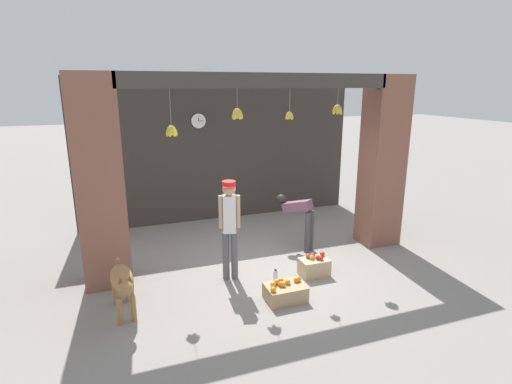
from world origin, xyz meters
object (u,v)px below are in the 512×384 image
fruit_crate_oranges (285,292)px  water_bottle (275,277)px  dog (122,281)px  worker_stooping (300,215)px  fruit_crate_apples (314,266)px  shopkeeper (230,223)px  wall_clock (198,121)px

fruit_crate_oranges → water_bottle: 0.51m
dog → worker_stooping: size_ratio=1.04×
fruit_crate_oranges → fruit_crate_apples: fruit_crate_apples is taller
dog → shopkeeper: (1.68, 0.52, 0.47)m
dog → worker_stooping: (3.29, 1.27, 0.18)m
dog → water_bottle: 2.34m
dog → worker_stooping: worker_stooping is taller
fruit_crate_oranges → worker_stooping: bearing=58.3°
fruit_crate_oranges → fruit_crate_apples: size_ratio=1.22×
shopkeeper → wall_clock: wall_clock is taller
shopkeeper → wall_clock: size_ratio=4.82×
worker_stooping → wall_clock: wall_clock is taller
wall_clock → dog: bearing=-117.6°
dog → worker_stooping: bearing=105.7°
fruit_crate_apples → wall_clock: (-1.17, 3.40, 2.17)m
water_bottle → shopkeeper: bearing=146.0°
fruit_crate_apples → water_bottle: size_ratio=1.89×
shopkeeper → fruit_crate_apples: bearing=-179.5°
shopkeeper → water_bottle: shopkeeper is taller
fruit_crate_oranges → fruit_crate_apples: bearing=36.3°
dog → water_bottle: (2.31, 0.10, -0.38)m
shopkeeper → wall_clock: (0.19, 3.06, 1.35)m
fruit_crate_oranges → fruit_crate_apples: (0.79, 0.58, 0.02)m
dog → water_bottle: size_ratio=4.26×
fruit_crate_oranges → fruit_crate_apples: 0.98m
dog → wall_clock: size_ratio=3.12×
shopkeeper → water_bottle: (0.63, -0.42, -0.86)m
dog → shopkeeper: 1.82m
worker_stooping → shopkeeper: bearing=169.7°
dog → shopkeeper: size_ratio=0.65×
shopkeeper → fruit_crate_oranges: shopkeeper is taller
dog → fruit_crate_apples: (3.04, 0.18, -0.35)m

